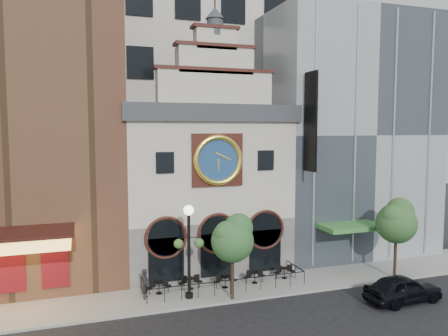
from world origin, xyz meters
name	(u,v)px	position (x,y,z in m)	size (l,w,h in m)	color
ground	(237,303)	(0.00, 0.00, 0.00)	(120.00, 120.00, 0.00)	black
sidewalk	(224,288)	(0.00, 2.50, 0.07)	(44.00, 5.00, 0.15)	gray
clock_building	(202,181)	(0.00, 7.82, 6.69)	(12.60, 8.78, 18.65)	#605E5B
theater_building	(17,101)	(-13.00, 9.96, 12.60)	(14.00, 15.60, 25.00)	brown
retail_building	(334,135)	(12.99, 9.99, 10.14)	(14.00, 14.40, 20.00)	gray
office_tower	(169,36)	(0.00, 20.00, 20.00)	(20.00, 16.00, 40.00)	beige
cafe_railing	(224,280)	(0.00, 2.50, 0.60)	(10.60, 2.60, 0.90)	black
bistro_0	(159,287)	(-4.32, 2.68, 0.61)	(1.58, 0.68, 0.90)	black
bistro_1	(190,282)	(-2.22, 2.80, 0.61)	(1.58, 0.68, 0.90)	black
bistro_2	(225,281)	(0.04, 2.36, 0.61)	(1.58, 0.68, 0.90)	black
bistro_3	(255,276)	(2.23, 2.54, 0.61)	(1.58, 0.68, 0.90)	black
bistro_4	(284,272)	(4.58, 2.75, 0.61)	(1.58, 0.68, 0.90)	black
car_right	(403,289)	(9.77, -3.08, 0.85)	(2.01, 5.00, 1.71)	black
pedestrian	(145,284)	(-5.24, 2.23, 1.07)	(0.67, 0.44, 1.85)	black
lamppost	(189,241)	(-2.65, 1.40, 3.77)	(1.85, 0.84, 5.86)	black
tree_left	(233,237)	(-0.10, 0.43, 4.02)	(2.74, 2.64, 5.27)	#382619
tree_right	(397,220)	(12.10, 0.44, 4.28)	(2.93, 2.82, 5.64)	#382619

